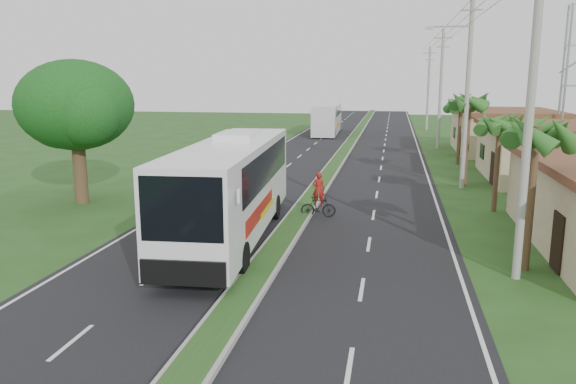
# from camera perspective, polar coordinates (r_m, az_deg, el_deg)

# --- Properties ---
(ground) EXTENTS (180.00, 180.00, 0.00)m
(ground) POSITION_cam_1_polar(r_m,az_deg,el_deg) (18.61, -3.46, -9.17)
(ground) COLOR #244318
(ground) RESTS_ON ground
(road_asphalt) EXTENTS (14.00, 160.00, 0.02)m
(road_asphalt) POSITION_cam_1_polar(r_m,az_deg,el_deg) (37.70, 3.92, 1.45)
(road_asphalt) COLOR black
(road_asphalt) RESTS_ON ground
(median_strip) EXTENTS (1.20, 160.00, 0.18)m
(median_strip) POSITION_cam_1_polar(r_m,az_deg,el_deg) (37.69, 3.92, 1.59)
(median_strip) COLOR gray
(median_strip) RESTS_ON ground
(lane_edge_left) EXTENTS (0.12, 160.00, 0.01)m
(lane_edge_left) POSITION_cam_1_polar(r_m,az_deg,el_deg) (39.04, -5.89, 1.75)
(lane_edge_left) COLOR silver
(lane_edge_left) RESTS_ON ground
(lane_edge_right) EXTENTS (0.12, 160.00, 0.01)m
(lane_edge_right) POSITION_cam_1_polar(r_m,az_deg,el_deg) (37.54, 14.13, 1.06)
(lane_edge_right) COLOR silver
(lane_edge_right) RESTS_ON ground
(shop_mid) EXTENTS (7.60, 10.60, 3.67)m
(shop_mid) POSITION_cam_1_polar(r_m,az_deg,el_deg) (40.35, 24.52, 3.75)
(shop_mid) COLOR tan
(shop_mid) RESTS_ON ground
(shop_far) EXTENTS (8.60, 11.60, 3.82)m
(shop_far) POSITION_cam_1_polar(r_m,az_deg,el_deg) (53.96, 21.06, 5.79)
(shop_far) COLOR tan
(shop_far) RESTS_ON ground
(palm_verge_a) EXTENTS (2.40, 2.40, 5.45)m
(palm_verge_a) POSITION_cam_1_polar(r_m,az_deg,el_deg) (20.51, 23.95, 5.42)
(palm_verge_a) COLOR #473321
(palm_verge_a) RESTS_ON ground
(palm_verge_b) EXTENTS (2.40, 2.40, 5.05)m
(palm_verge_b) POSITION_cam_1_polar(r_m,az_deg,el_deg) (29.41, 20.72, 6.45)
(palm_verge_b) COLOR #473321
(palm_verge_b) RESTS_ON ground
(palm_verge_c) EXTENTS (2.40, 2.40, 5.85)m
(palm_verge_c) POSITION_cam_1_polar(r_m,az_deg,el_deg) (36.19, 17.98, 8.65)
(palm_verge_c) COLOR #473321
(palm_verge_c) RESTS_ON ground
(palm_verge_d) EXTENTS (2.40, 2.40, 5.25)m
(palm_verge_d) POSITION_cam_1_polar(r_m,az_deg,el_deg) (45.20, 17.16, 8.43)
(palm_verge_d) COLOR #473321
(palm_verge_d) RESTS_ON ground
(shade_tree) EXTENTS (6.30, 6.00, 7.54)m
(shade_tree) POSITION_cam_1_polar(r_m,az_deg,el_deg) (31.55, -20.94, 7.95)
(shade_tree) COLOR #473321
(shade_tree) RESTS_ON ground
(utility_pole_a) EXTENTS (1.60, 0.28, 11.00)m
(utility_pole_a) POSITION_cam_1_polar(r_m,az_deg,el_deg) (19.36, 23.39, 7.94)
(utility_pole_a) COLOR gray
(utility_pole_a) RESTS_ON ground
(utility_pole_b) EXTENTS (3.20, 0.28, 12.00)m
(utility_pole_b) POSITION_cam_1_polar(r_m,az_deg,el_deg) (35.13, 17.75, 10.45)
(utility_pole_b) COLOR gray
(utility_pole_b) RESTS_ON ground
(utility_pole_c) EXTENTS (1.60, 0.28, 11.00)m
(utility_pole_c) POSITION_cam_1_polar(r_m,az_deg,el_deg) (55.05, 15.25, 10.16)
(utility_pole_c) COLOR gray
(utility_pole_c) RESTS_ON ground
(utility_pole_d) EXTENTS (1.60, 0.28, 10.50)m
(utility_pole_d) POSITION_cam_1_polar(r_m,az_deg,el_deg) (75.01, 14.07, 10.27)
(utility_pole_d) COLOR gray
(utility_pole_d) RESTS_ON ground
(coach_bus_main) EXTENTS (3.62, 13.51, 4.32)m
(coach_bus_main) POSITION_cam_1_polar(r_m,az_deg,el_deg) (23.03, -5.70, 0.96)
(coach_bus_main) COLOR white
(coach_bus_main) RESTS_ON ground
(coach_bus_far) EXTENTS (3.04, 12.21, 3.53)m
(coach_bus_far) POSITION_cam_1_polar(r_m,az_deg,el_deg) (67.70, 4.03, 7.59)
(coach_bus_far) COLOR silver
(coach_bus_far) RESTS_ON ground
(motorcyclist) EXTENTS (1.71, 0.66, 2.20)m
(motorcyclist) POSITION_cam_1_polar(r_m,az_deg,el_deg) (26.85, 3.11, -0.94)
(motorcyclist) COLOR black
(motorcyclist) RESTS_ON ground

